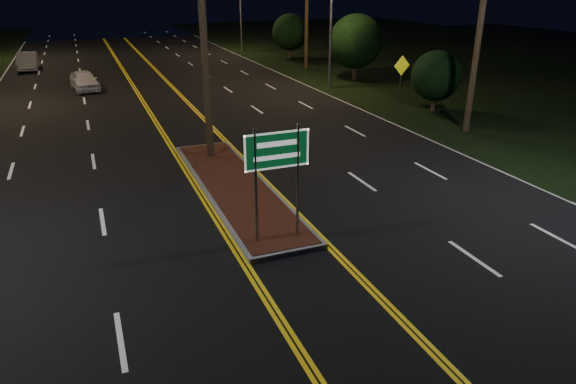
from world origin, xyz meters
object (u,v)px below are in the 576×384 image
highway_sign (277,161)px  median_island (235,187)px  car_far (27,60)px  shrub_far (290,32)px  warning_sign (401,72)px  car_near (84,79)px  shrub_mid (356,41)px  shrub_near (436,76)px

highway_sign → median_island: bearing=90.0°
car_far → shrub_far: bearing=-4.7°
warning_sign → shrub_far: bearing=79.0°
median_island → car_near: 20.84m
shrub_mid → shrub_far: (-0.20, 12.00, -0.39)m
shrub_mid → car_far: 26.25m
highway_sign → shrub_near: 17.55m
car_near → highway_sign: bearing=-88.2°
shrub_mid → warning_sign: bearing=-97.7°
shrub_far → car_far: shrub_far is taller
median_island → shrub_near: 15.32m
car_near → warning_sign: size_ratio=1.64×
median_island → shrub_far: 32.19m
highway_sign → shrub_near: (13.50, 11.20, -0.46)m
shrub_near → car_near: 22.31m
shrub_near → car_far: bearing=132.6°
highway_sign → car_near: highway_sign is taller
highway_sign → warning_sign: highway_sign is taller
car_near → car_far: (-3.98, 10.35, 0.06)m
median_island → shrub_far: (13.80, 29.00, 2.25)m
shrub_near → shrub_mid: bearing=87.1°
median_island → car_far: 31.83m
shrub_mid → car_far: (-22.29, 13.72, -1.93)m
median_island → car_far: (-8.29, 30.72, 0.72)m
highway_sign → car_far: (-8.29, 34.93, -1.60)m
shrub_far → car_near: bearing=-154.5°
shrub_far → warning_sign: (-0.80, -19.41, -0.55)m
shrub_near → warning_sign: size_ratio=1.21×
shrub_near → car_far: size_ratio=0.69×
shrub_mid → median_island: bearing=-129.5°
shrub_near → median_island: bearing=-152.6°
median_island → warning_sign: (13.00, 9.59, 1.71)m
shrub_near → car_far: 32.23m
shrub_mid → warning_sign: 7.53m
highway_sign → car_far: size_ratio=0.67×
median_island → car_far: car_far is taller
car_near → shrub_mid: bearing=-18.6°
shrub_mid → shrub_far: size_ratio=1.17×
median_island → shrub_mid: size_ratio=2.22×
shrub_far → car_near: (-18.11, -8.62, -1.59)m
car_far → warning_sign: warning_sign is taller
shrub_far → car_far: 22.21m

